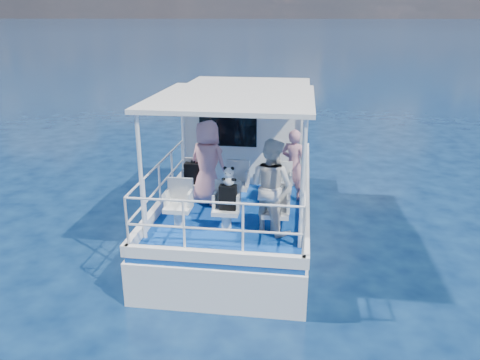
{
  "coord_description": "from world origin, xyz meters",
  "views": [
    {
      "loc": [
        1.31,
        -8.84,
        4.58
      ],
      "look_at": [
        0.16,
        -0.4,
        1.59
      ],
      "focal_mm": 35.0,
      "sensor_mm": 36.0,
      "label": 1
    }
  ],
  "objects_px": {
    "backpack_center": "(228,197)",
    "panda": "(229,176)",
    "passenger_port_fwd": "(208,163)",
    "passenger_stbd_aft": "(271,186)"
  },
  "relations": [
    {
      "from": "backpack_center",
      "to": "passenger_port_fwd",
      "type": "bearing_deg",
      "value": 117.16
    },
    {
      "from": "passenger_port_fwd",
      "to": "panda",
      "type": "distance_m",
      "value": 1.32
    },
    {
      "from": "passenger_stbd_aft",
      "to": "panda",
      "type": "bearing_deg",
      "value": 33.86
    },
    {
      "from": "backpack_center",
      "to": "panda",
      "type": "bearing_deg",
      "value": 19.18
    },
    {
      "from": "passenger_port_fwd",
      "to": "passenger_stbd_aft",
      "type": "height_order",
      "value": "passenger_port_fwd"
    },
    {
      "from": "passenger_port_fwd",
      "to": "backpack_center",
      "type": "bearing_deg",
      "value": 140.08
    },
    {
      "from": "passenger_stbd_aft",
      "to": "backpack_center",
      "type": "relative_size",
      "value": 3.75
    },
    {
      "from": "backpack_center",
      "to": "panda",
      "type": "xyz_separation_m",
      "value": [
        0.02,
        0.01,
        0.4
      ]
    },
    {
      "from": "passenger_stbd_aft",
      "to": "backpack_center",
      "type": "distance_m",
      "value": 0.81
    },
    {
      "from": "passenger_stbd_aft",
      "to": "passenger_port_fwd",
      "type": "bearing_deg",
      "value": -7.08
    }
  ]
}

